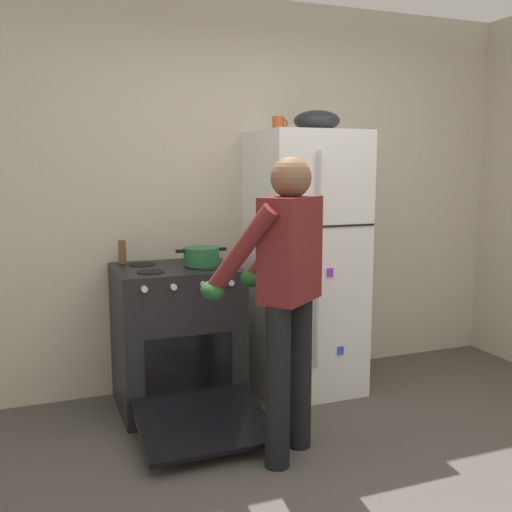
{
  "coord_description": "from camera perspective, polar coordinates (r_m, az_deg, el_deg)",
  "views": [
    {
      "loc": [
        -1.39,
        -2.03,
        1.55
      ],
      "look_at": [
        -0.09,
        1.32,
        1.0
      ],
      "focal_mm": 41.07,
      "sensor_mm": 36.0,
      "label": 1
    }
  ],
  "objects": [
    {
      "name": "coffee_mug",
      "position": [
        3.99,
        2.21,
        12.75
      ],
      "size": [
        0.11,
        0.08,
        0.1
      ],
      "color": "#B24C1E",
      "rests_on": "refrigerator"
    },
    {
      "name": "stove_range",
      "position": [
        3.84,
        -7.67,
        -7.99
      ],
      "size": [
        0.76,
        1.22,
        0.93
      ],
      "color": "black",
      "rests_on": "ground"
    },
    {
      "name": "kitchen_wall_back",
      "position": [
        4.23,
        -1.92,
        5.97
      ],
      "size": [
        6.0,
        0.1,
        2.7
      ],
      "primitive_type": "cube",
      "color": "beige",
      "rests_on": "ground"
    },
    {
      "name": "pepper_mill",
      "position": [
        3.88,
        -12.9,
        0.36
      ],
      "size": [
        0.05,
        0.05,
        0.15
      ],
      "primitive_type": "cylinder",
      "color": "brown",
      "rests_on": "stove_range"
    },
    {
      "name": "refrigerator",
      "position": [
        4.06,
        4.72,
        -0.66
      ],
      "size": [
        0.68,
        0.72,
        1.78
      ],
      "color": "white",
      "rests_on": "ground"
    },
    {
      "name": "mixing_bowl",
      "position": [
        4.06,
        5.93,
        12.95
      ],
      "size": [
        0.31,
        0.31,
        0.14
      ],
      "primitive_type": "ellipsoid",
      "color": "black",
      "rests_on": "refrigerator"
    },
    {
      "name": "red_pot",
      "position": [
        3.74,
        -5.33,
        -0.04
      ],
      "size": [
        0.33,
        0.23,
        0.12
      ],
      "color": "#236638",
      "rests_on": "stove_range"
    },
    {
      "name": "person_cook",
      "position": [
        3.05,
        2.77,
        -2.61
      ],
      "size": [
        0.65,
        0.68,
        1.6
      ],
      "color": "black",
      "rests_on": "ground"
    }
  ]
}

